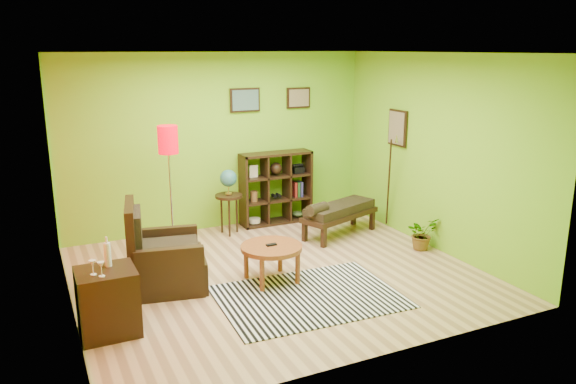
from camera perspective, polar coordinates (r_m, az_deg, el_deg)
name	(u,v)px	position (r m, az deg, el deg)	size (l,w,h in m)	color
ground	(277,274)	(7.39, -1.11, -8.32)	(5.00, 5.00, 0.00)	tan
room_shell	(269,137)	(6.87, -1.94, 5.58)	(5.04, 4.54, 2.82)	#7BC120
zebra_rug	(309,297)	(6.75, 2.13, -10.57)	(2.10, 1.50, 0.01)	white
coffee_table	(271,250)	(7.03, -1.69, -5.95)	(0.77, 0.77, 0.49)	brown
armchair	(162,261)	(7.06, -12.70, -6.90)	(1.05, 1.04, 1.09)	black
side_cabinet	(108,301)	(6.11, -17.85, -10.53)	(0.58, 0.53, 1.01)	black
floor_lamp	(169,152)	(7.74, -12.04, 4.03)	(0.28, 0.28, 1.85)	silver
globe_table	(228,186)	(8.75, -6.07, 0.66)	(0.42, 0.42, 1.04)	black
cube_shelf	(277,188)	(9.32, -1.14, 0.42)	(1.20, 0.35, 1.20)	black
bench	(338,211)	(8.74, 5.12, -1.97)	(1.42, 0.90, 0.62)	black
potted_plant	(422,237)	(8.42, 13.41, -4.46)	(0.43, 0.48, 0.37)	#26661E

